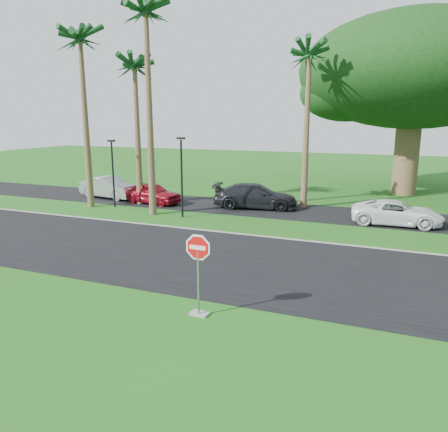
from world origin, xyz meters
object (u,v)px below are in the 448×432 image
Objects in this scene: car_dark at (255,196)px; car_minivan at (397,213)px; car_red at (152,193)px; car_silver at (110,188)px; stop_sign_near at (198,258)px.

car_dark is 8.64m from car_minivan.
car_red is at bearing 86.82° from car_minivan.
car_red is (3.84, -0.56, -0.07)m from car_silver.
stop_sign_near is at bearing 157.60° from car_minivan.
car_silver is at bearing 85.34° from car_minivan.
car_red is at bearing -90.03° from car_silver.
car_minivan is at bearing -110.99° from car_dark.
car_dark is at bearing 78.33° from car_minivan.
car_minivan is (5.19, 14.16, -1.12)m from stop_sign_near.
car_dark reaches higher than car_red.
car_silver reaches higher than car_minivan.
car_dark is (10.84, 0.60, 0.01)m from car_silver.
car_minivan is at bearing -84.08° from car_silver.
car_minivan is at bearing 69.87° from stop_sign_near.
car_red reaches higher than car_minivan.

